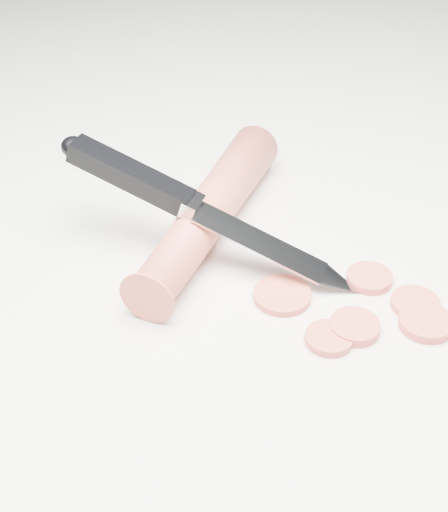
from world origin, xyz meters
TOP-DOWN VIEW (x-y plane):
  - ground at (0.00, 0.00)m, footprint 2.40×2.40m
  - carrot at (0.01, 0.11)m, footprint 0.20×0.15m
  - carrot_slice_0 at (0.03, -0.04)m, footprint 0.03×0.03m
  - carrot_slice_1 at (0.08, -0.04)m, footprint 0.03×0.03m
  - carrot_slice_2 at (0.07, -0.01)m, footprint 0.03×0.03m
  - carrot_slice_3 at (0.01, -0.04)m, footprint 0.03×0.03m
  - carrot_slice_4 at (0.07, -0.06)m, footprint 0.04×0.04m
  - carrot_slice_5 at (0.01, 0.01)m, footprint 0.04×0.04m
  - kitchen_knife at (-0.01, 0.08)m, footprint 0.15×0.21m

SIDE VIEW (x-z plane):
  - ground at x=0.00m, z-range 0.00..0.00m
  - carrot_slice_5 at x=0.01m, z-range 0.00..0.01m
  - carrot_slice_3 at x=0.01m, z-range 0.00..0.01m
  - carrot_slice_1 at x=0.08m, z-range 0.00..0.01m
  - carrot_slice_2 at x=0.07m, z-range 0.00..0.01m
  - carrot_slice_4 at x=0.07m, z-range 0.00..0.01m
  - carrot_slice_0 at x=0.03m, z-range 0.00..0.01m
  - carrot at x=0.01m, z-range 0.00..0.04m
  - kitchen_knife at x=-0.01m, z-range 0.00..0.08m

